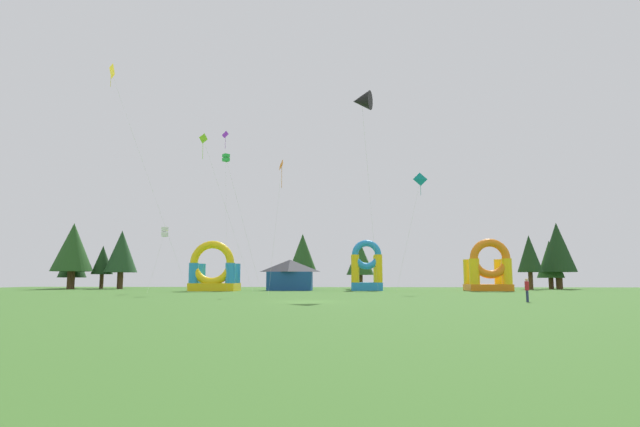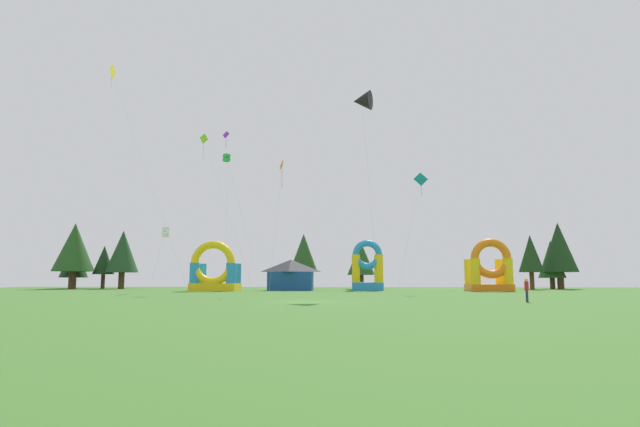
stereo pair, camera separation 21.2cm
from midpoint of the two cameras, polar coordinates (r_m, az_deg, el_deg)
ground_plane at (r=36.96m, az=-0.91°, el=-9.86°), size 120.00×120.00×0.00m
kite_black_delta at (r=54.86m, az=4.83°, el=12.47°), size 2.99×7.37×21.24m
kite_white_box at (r=62.92m, az=-16.83°, el=-2.00°), size 1.04×3.24×7.67m
kite_yellow_diamond at (r=58.73m, az=-22.24°, el=14.30°), size 6.57×8.80×23.49m
kite_green_box at (r=63.35m, az=-10.32°, el=6.11°), size 4.29×4.83×16.69m
kite_orange_diamond at (r=55.52m, az=-4.11°, el=5.21°), size 1.36×2.84×14.26m
kite_purple_diamond at (r=74.14m, az=-10.35°, el=8.33°), size 2.29×5.09×22.25m
kite_teal_diamond at (r=62.05m, az=11.35°, el=3.72°), size 3.57×2.74×14.03m
kite_lime_diamond at (r=61.75m, az=-12.78°, el=7.89°), size 6.60×1.21×18.34m
person_midfield at (r=39.34m, az=22.29°, el=-7.72°), size 0.30×0.30×1.68m
inflatable_orange_dome at (r=71.61m, az=18.53°, el=-6.17°), size 5.51×4.75×6.86m
inflatable_red_slide at (r=69.09m, az=-11.65°, el=-6.63°), size 6.09×4.48×6.56m
inflatable_yellow_castle at (r=70.27m, az=5.41°, el=-6.46°), size 4.21×3.90×6.83m
festival_tent at (r=70.61m, az=-3.21°, el=-6.89°), size 6.01×3.47×4.22m
tree_row_0 at (r=93.63m, az=-25.75°, el=-4.66°), size 4.45×4.45×7.79m
tree_row_1 at (r=88.90m, az=-25.76°, el=-3.45°), size 6.24×6.24×10.30m
tree_row_2 at (r=90.42m, az=-22.98°, el=-4.84°), size 3.39×3.39×6.96m
tree_row_3 at (r=87.56m, az=-21.17°, el=-4.01°), size 5.06×5.06×9.28m
tree_row_4 at (r=78.74m, az=-1.77°, el=-4.42°), size 4.24×4.24×8.49m
tree_row_5 at (r=79.17m, az=-1.61°, el=-5.53°), size 2.72×2.72×6.14m
tree_row_6 at (r=80.53m, az=4.69°, el=-5.04°), size 4.31×4.31×7.41m
tree_row_7 at (r=83.33m, az=22.59°, el=-4.20°), size 3.63×3.63×8.17m
tree_row_8 at (r=87.79m, az=24.54°, el=-4.69°), size 4.05×4.05×7.56m
tree_row_9 at (r=87.78m, az=25.24°, el=-3.46°), size 5.39×5.39×10.35m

